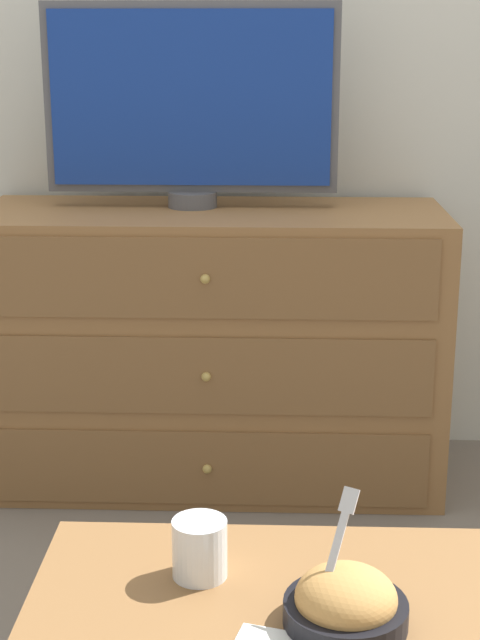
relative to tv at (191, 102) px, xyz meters
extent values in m
plane|color=#70665B|center=(0.05, 0.21, -1.03)|extent=(12.00, 12.00, 0.00)
cube|color=olive|center=(0.06, -0.05, -0.65)|extent=(1.23, 0.47, 0.75)
cube|color=brown|center=(0.06, -0.29, -0.90)|extent=(1.13, 0.01, 0.20)
sphere|color=tan|center=(0.06, -0.30, -0.90)|extent=(0.02, 0.02, 0.02)
cube|color=brown|center=(0.06, -0.29, -0.65)|extent=(1.13, 0.01, 0.20)
sphere|color=tan|center=(0.06, -0.30, -0.65)|extent=(0.02, 0.02, 0.02)
cube|color=brown|center=(0.06, -0.29, -0.40)|extent=(1.13, 0.01, 0.20)
sphere|color=tan|center=(0.06, -0.30, -0.40)|extent=(0.02, 0.02, 0.02)
cylinder|color=#515156|center=(0.00, 0.00, -0.25)|extent=(0.13, 0.13, 0.04)
cube|color=#515156|center=(0.00, 0.00, 0.01)|extent=(0.77, 0.04, 0.48)
cube|color=navy|center=(0.00, -0.02, 0.01)|extent=(0.73, 0.01, 0.44)
cube|color=olive|center=(0.29, -1.35, -0.64)|extent=(0.87, 0.51, 0.02)
cylinder|color=brown|center=(-0.11, -1.13, -0.84)|extent=(0.04, 0.04, 0.37)
cylinder|color=black|center=(0.33, -1.38, -0.62)|extent=(0.18, 0.18, 0.04)
ellipsoid|color=tan|center=(0.33, -1.38, -0.59)|extent=(0.15, 0.15, 0.09)
cube|color=silver|center=(0.31, -1.37, -0.53)|extent=(0.06, 0.08, 0.14)
cube|color=silver|center=(0.33, -1.33, -0.46)|extent=(0.03, 0.03, 0.03)
cylinder|color=beige|center=(0.11, -1.26, -0.60)|extent=(0.08, 0.08, 0.06)
cylinder|color=white|center=(0.11, -1.26, -0.59)|extent=(0.09, 0.09, 0.09)
camera|label=1|loc=(0.22, -2.59, 0.17)|focal=55.00mm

